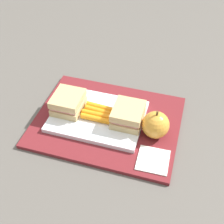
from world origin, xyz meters
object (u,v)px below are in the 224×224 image
food_tray (98,116)px  sandwich_half_right (128,115)px  paper_napkin (153,160)px  sandwich_half_left (68,102)px  apple (156,125)px  carrot_sticks_bundle (98,113)px

food_tray → sandwich_half_right: sandwich_half_right is taller
food_tray → paper_napkin: size_ratio=3.29×
sandwich_half_left → sandwich_half_right: bearing=0.0°
apple → sandwich_half_left: bearing=176.7°
sandwich_half_left → carrot_sticks_bundle: size_ratio=1.02×
food_tray → carrot_sticks_bundle: (0.00, 0.00, 0.01)m
food_tray → sandwich_half_right: size_ratio=2.88×
paper_napkin → apple: bearing=98.9°
food_tray → apple: (0.15, -0.01, 0.03)m
carrot_sticks_bundle → paper_napkin: size_ratio=1.12×
sandwich_half_right → carrot_sticks_bundle: bearing=179.7°
carrot_sticks_bundle → sandwich_half_right: bearing=-0.3°
carrot_sticks_bundle → apple: apple is taller
sandwich_half_right → sandwich_half_left: bearing=180.0°
carrot_sticks_bundle → paper_napkin: bearing=-29.8°
food_tray → paper_napkin: 0.18m
apple → paper_napkin: (0.01, -0.08, -0.03)m
food_tray → sandwich_half_right: bearing=0.0°
sandwich_half_right → apple: 0.07m
food_tray → sandwich_half_left: bearing=180.0°
food_tray → paper_napkin: food_tray is taller
sandwich_half_right → paper_napkin: size_ratio=1.14×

